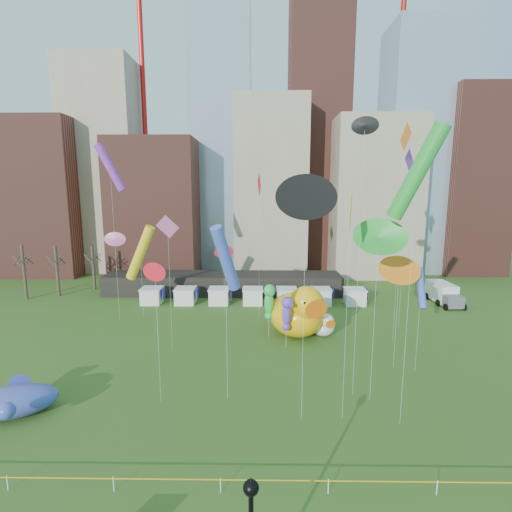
{
  "coord_description": "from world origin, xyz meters",
  "views": [
    {
      "loc": [
        2.25,
        -18.9,
        16.72
      ],
      "look_at": [
        1.86,
        8.33,
        12.0
      ],
      "focal_mm": 27.0,
      "sensor_mm": 36.0,
      "label": 1
    }
  ],
  "objects_px": {
    "big_duck": "(298,312)",
    "whale_inflatable": "(16,399)",
    "seahorse_green": "(269,299)",
    "seahorse_purple": "(286,311)",
    "box_truck": "(443,293)",
    "small_duck": "(323,325)"
  },
  "relations": [
    {
      "from": "big_duck",
      "to": "whale_inflatable",
      "type": "distance_m",
      "value": 27.69
    },
    {
      "from": "seahorse_green",
      "to": "seahorse_purple",
      "type": "xyz_separation_m",
      "value": [
        1.78,
        -2.86,
        -0.43
      ]
    },
    {
      "from": "whale_inflatable",
      "to": "box_truck",
      "type": "height_order",
      "value": "box_truck"
    },
    {
      "from": "seahorse_green",
      "to": "seahorse_purple",
      "type": "bearing_deg",
      "value": -71.04
    },
    {
      "from": "seahorse_green",
      "to": "seahorse_purple",
      "type": "distance_m",
      "value": 3.4
    },
    {
      "from": "small_duck",
      "to": "seahorse_purple",
      "type": "bearing_deg",
      "value": -160.98
    },
    {
      "from": "big_duck",
      "to": "whale_inflatable",
      "type": "relative_size",
      "value": 1.26
    },
    {
      "from": "big_duck",
      "to": "seahorse_purple",
      "type": "xyz_separation_m",
      "value": [
        -1.56,
        -3.24,
        1.2
      ]
    },
    {
      "from": "small_duck",
      "to": "seahorse_purple",
      "type": "relative_size",
      "value": 0.72
    },
    {
      "from": "seahorse_green",
      "to": "box_truck",
      "type": "relative_size",
      "value": 0.88
    },
    {
      "from": "big_duck",
      "to": "small_duck",
      "type": "xyz_separation_m",
      "value": [
        2.91,
        0.25,
        -1.6
      ]
    },
    {
      "from": "seahorse_purple",
      "to": "box_truck",
      "type": "relative_size",
      "value": 0.8
    },
    {
      "from": "big_duck",
      "to": "whale_inflatable",
      "type": "height_order",
      "value": "big_duck"
    },
    {
      "from": "big_duck",
      "to": "seahorse_green",
      "type": "relative_size",
      "value": 1.46
    },
    {
      "from": "seahorse_green",
      "to": "box_truck",
      "type": "height_order",
      "value": "seahorse_green"
    },
    {
      "from": "seahorse_green",
      "to": "seahorse_purple",
      "type": "height_order",
      "value": "seahorse_green"
    },
    {
      "from": "small_duck",
      "to": "seahorse_purple",
      "type": "xyz_separation_m",
      "value": [
        -4.47,
        -3.49,
        2.8
      ]
    },
    {
      "from": "small_duck",
      "to": "box_truck",
      "type": "bearing_deg",
      "value": 14.63
    },
    {
      "from": "seahorse_green",
      "to": "box_truck",
      "type": "xyz_separation_m",
      "value": [
        26.14,
        13.85,
        -3.03
      ]
    },
    {
      "from": "seahorse_purple",
      "to": "seahorse_green",
      "type": "bearing_deg",
      "value": 98.61
    },
    {
      "from": "box_truck",
      "to": "whale_inflatable",
      "type": "bearing_deg",
      "value": -149.42
    },
    {
      "from": "small_duck",
      "to": "whale_inflatable",
      "type": "bearing_deg",
      "value": -166.73
    }
  ]
}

